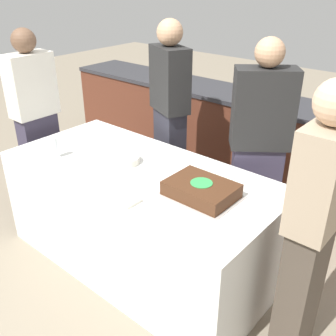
{
  "coord_description": "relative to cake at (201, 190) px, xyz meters",
  "views": [
    {
      "loc": [
        1.68,
        -1.67,
        1.98
      ],
      "look_at": [
        0.26,
        0.0,
        0.86
      ],
      "focal_mm": 42.0,
      "sensor_mm": 36.0,
      "label": 1
    }
  ],
  "objects": [
    {
      "name": "side_plate_near_cake",
      "position": [
        -0.06,
        0.3,
        -0.04
      ],
      "size": [
        0.19,
        0.19,
        0.0
      ],
      "color": "white",
      "rests_on": "dining_table"
    },
    {
      "name": "utensil_pile",
      "position": [
        -0.31,
        -0.33,
        -0.03
      ],
      "size": [
        0.17,
        0.12,
        0.02
      ],
      "color": "white",
      "rests_on": "dining_table"
    },
    {
      "name": "person_cutting_cake",
      "position": [
        0.0,
        0.69,
        0.02
      ],
      "size": [
        0.45,
        0.41,
        1.6
      ],
      "rotation": [
        0.0,
        0.0,
        -2.48
      ],
      "color": "#383347",
      "rests_on": "ground_plane"
    },
    {
      "name": "plate_stack",
      "position": [
        -0.68,
        0.02,
        -0.02
      ],
      "size": [
        0.22,
        0.22,
        0.05
      ],
      "color": "white",
      "rests_on": "dining_table"
    },
    {
      "name": "person_standing_back",
      "position": [
        -0.83,
        0.69,
        0.05
      ],
      "size": [
        0.41,
        0.33,
        1.65
      ],
      "rotation": [
        0.0,
        0.0,
        2.73
      ],
      "color": "#282833",
      "rests_on": "ground_plane"
    },
    {
      "name": "back_counter",
      "position": [
        -0.53,
        1.54,
        -0.35
      ],
      "size": [
        4.4,
        0.58,
        0.92
      ],
      "color": "#5B2D1E",
      "rests_on": "ground_plane"
    },
    {
      "name": "person_seated_left",
      "position": [
        -1.73,
        0.01,
        0.01
      ],
      "size": [
        0.2,
        0.38,
        1.58
      ],
      "rotation": [
        0.0,
        0.0,
        1.57
      ],
      "color": "#383347",
      "rests_on": "ground_plane"
    },
    {
      "name": "cake",
      "position": [
        0.0,
        0.0,
        0.0
      ],
      "size": [
        0.44,
        0.33,
        0.09
      ],
      "color": "#B7B2AD",
      "rests_on": "dining_table"
    },
    {
      "name": "dining_table",
      "position": [
        -0.53,
        0.01,
        -0.43
      ],
      "size": [
        1.96,
        0.93,
        0.76
      ],
      "color": "silver",
      "rests_on": "ground_plane"
    },
    {
      "name": "person_seated_right",
      "position": [
        0.67,
        0.01,
        0.03
      ],
      "size": [
        0.21,
        0.33,
        1.59
      ],
      "rotation": [
        0.0,
        0.0,
        -1.57
      ],
      "color": "#4C4238",
      "rests_on": "ground_plane"
    },
    {
      "name": "wine_glass",
      "position": [
        -1.12,
        -0.24,
        0.06
      ],
      "size": [
        0.07,
        0.07,
        0.15
      ],
      "color": "white",
      "rests_on": "dining_table"
    },
    {
      "name": "ground_plane",
      "position": [
        -0.53,
        0.01,
        -0.81
      ],
      "size": [
        14.0,
        14.0,
        0.0
      ],
      "primitive_type": "plane",
      "color": "gray"
    }
  ]
}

